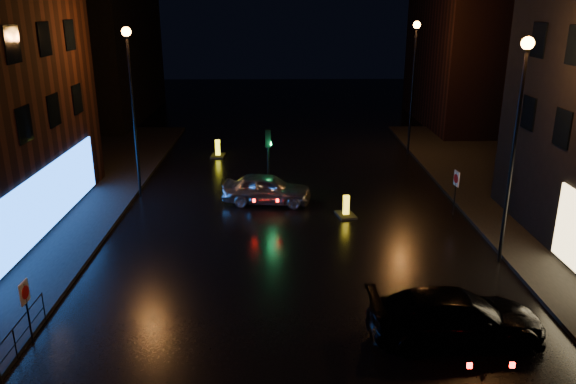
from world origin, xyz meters
The scene contains 13 objects.
ground centered at (0.00, 0.00, 0.00)m, with size 120.00×120.00×0.00m, color black.
building_far_left centered at (-16.00, 35.00, 7.00)m, with size 8.00×16.00×14.00m, color black.
building_far_right centered at (15.00, 32.00, 6.00)m, with size 8.00×14.00×12.00m, color black.
street_lamp_lfar centered at (-7.80, 14.00, 5.56)m, with size 0.44×0.44×8.37m.
street_lamp_rnear centered at (7.80, 6.00, 5.56)m, with size 0.44×0.44×8.37m.
street_lamp_rfar centered at (7.80, 22.00, 5.56)m, with size 0.44×0.44×8.37m.
traffic_signal centered at (-1.20, 14.00, 0.50)m, with size 1.40×2.40×3.45m.
silver_hatchback centered at (-1.26, 12.77, 0.74)m, with size 1.75×4.35×1.48m, color #AFB1B7.
dark_sedan centered at (4.49, 0.80, 0.75)m, with size 2.10×5.17×1.50m, color black.
bollard_near centered at (2.45, 10.92, 0.22)m, with size 0.99×1.29×1.01m.
bollard_far centered at (-4.59, 21.67, 0.24)m, with size 0.92×1.31×1.10m.
road_sign_left centered at (-7.89, 0.76, 1.51)m, with size 0.07×0.49×2.02m.
road_sign_right centered at (7.49, 10.95, 1.61)m, with size 0.12×0.52×2.15m.
Camera 1 is at (-0.67, -13.47, 9.47)m, focal length 35.00 mm.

